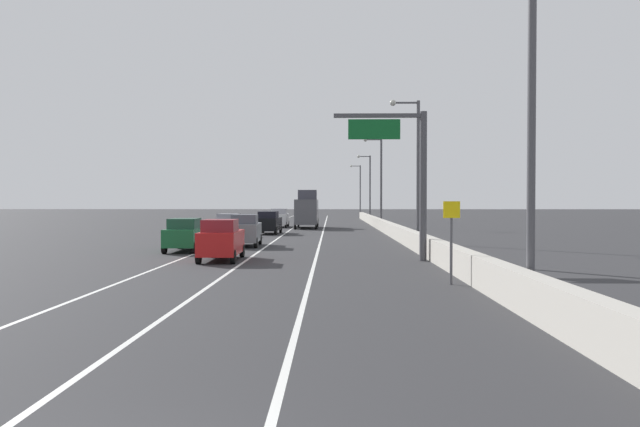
{
  "coord_description": "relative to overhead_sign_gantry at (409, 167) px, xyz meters",
  "views": [
    {
      "loc": [
        2.31,
        -5.82,
        3.0
      ],
      "look_at": [
        1.42,
        42.02,
        2.03
      ],
      "focal_mm": 34.05,
      "sensor_mm": 36.0,
      "label": 1
    }
  ],
  "objects": [
    {
      "name": "lane_stripe_center",
      "position": [
        -8.19,
        30.29,
        -4.73
      ],
      "size": [
        0.16,
        130.0,
        0.0
      ],
      "primitive_type": "cube",
      "color": "silver",
      "rests_on": "ground_plane"
    },
    {
      "name": "lamp_post_right_third",
      "position": [
        1.53,
        38.4,
        1.12
      ],
      "size": [
        2.14,
        0.44,
        10.2
      ],
      "color": "#4C4C51",
      "rests_on": "ground_plane"
    },
    {
      "name": "jersey_barrier_right",
      "position": [
        1.34,
        15.29,
        -4.18
      ],
      "size": [
        0.6,
        120.0,
        1.1
      ],
      "primitive_type": "cube",
      "color": "#B2ADA3",
      "rests_on": "ground_plane"
    },
    {
      "name": "car_black_3",
      "position": [
        -9.62,
        25.07,
        -3.69
      ],
      "size": [
        2.08,
        4.71,
        2.08
      ],
      "color": "black",
      "rests_on": "ground_plane"
    },
    {
      "name": "car_white_2",
      "position": [
        -9.9,
        39.61,
        -3.66
      ],
      "size": [
        1.96,
        4.69,
        2.15
      ],
      "color": "white",
      "rests_on": "ground_plane"
    },
    {
      "name": "lamp_post_right_fifth",
      "position": [
        1.6,
        89.87,
        1.12
      ],
      "size": [
        2.14,
        0.44,
        10.2
      ],
      "color": "#4C4C51",
      "rests_on": "ground_plane"
    },
    {
      "name": "car_silver_0",
      "position": [
        -12.59,
        20.99,
        -3.75
      ],
      "size": [
        1.95,
        4.81,
        1.95
      ],
      "color": "#B7B7BC",
      "rests_on": "ground_plane"
    },
    {
      "name": "lamp_post_right_near",
      "position": [
        1.58,
        -13.08,
        1.12
      ],
      "size": [
        2.14,
        0.44,
        10.2
      ],
      "color": "#4C4C51",
      "rests_on": "ground_plane"
    },
    {
      "name": "car_red_4",
      "position": [
        -9.44,
        -0.03,
        -3.69
      ],
      "size": [
        1.99,
        4.48,
        2.09
      ],
      "color": "red",
      "rests_on": "ground_plane"
    },
    {
      "name": "lane_stripe_right",
      "position": [
        -4.69,
        30.29,
        -4.73
      ],
      "size": [
        0.16,
        130.0,
        0.0
      ],
      "primitive_type": "cube",
      "color": "silver",
      "rests_on": "ground_plane"
    },
    {
      "name": "ground_plane",
      "position": [
        -6.19,
        39.29,
        -4.73
      ],
      "size": [
        320.0,
        320.0,
        0.0
      ],
      "primitive_type": "plane",
      "color": "#2D2D30"
    },
    {
      "name": "speed_advisory_sign",
      "position": [
        0.44,
        -8.68,
        -2.96
      ],
      "size": [
        0.6,
        0.11,
        3.0
      ],
      "color": "#4C4C51",
      "rests_on": "ground_plane"
    },
    {
      "name": "car_gray_5",
      "position": [
        -9.6,
        9.66,
        -3.67
      ],
      "size": [
        2.02,
        4.28,
        2.13
      ],
      "color": "slate",
      "rests_on": "ground_plane"
    },
    {
      "name": "car_green_1",
      "position": [
        -12.62,
        5.69,
        -3.74
      ],
      "size": [
        2.0,
        4.76,
        1.98
      ],
      "color": "#196033",
      "rests_on": "ground_plane"
    },
    {
      "name": "lamp_post_right_second",
      "position": [
        2.03,
        12.66,
        1.12
      ],
      "size": [
        2.14,
        0.44,
        10.2
      ],
      "color": "#4C4C51",
      "rests_on": "ground_plane"
    },
    {
      "name": "lane_stripe_left",
      "position": [
        -11.69,
        30.29,
        -4.73
      ],
      "size": [
        0.16,
        130.0,
        0.0
      ],
      "primitive_type": "cube",
      "color": "silver",
      "rests_on": "ground_plane"
    },
    {
      "name": "overhead_sign_gantry",
      "position": [
        0.0,
        0.0,
        0.0
      ],
      "size": [
        4.68,
        0.36,
        7.5
      ],
      "color": "#47474C",
      "rests_on": "ground_plane"
    },
    {
      "name": "lamp_post_right_fourth",
      "position": [
        1.91,
        64.14,
        1.12
      ],
      "size": [
        2.14,
        0.44,
        10.2
      ],
      "color": "#4C4C51",
      "rests_on": "ground_plane"
    },
    {
      "name": "box_truck",
      "position": [
        -6.61,
        37.14,
        -2.77
      ],
      "size": [
        2.47,
        7.7,
        4.29
      ],
      "color": "#4C4C51",
      "rests_on": "ground_plane"
    }
  ]
}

